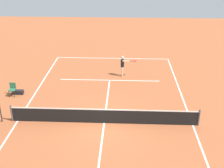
{
  "coord_description": "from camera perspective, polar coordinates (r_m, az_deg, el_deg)",
  "views": [
    {
      "loc": [
        -1.15,
        14.94,
        9.54
      ],
      "look_at": [
        -0.3,
        -3.9,
        0.8
      ],
      "focal_mm": 46.76,
      "sensor_mm": 36.0,
      "label": 1
    }
  ],
  "objects": [
    {
      "name": "tennis_ball",
      "position": [
        23.01,
        4.92,
        0.36
      ],
      "size": [
        0.07,
        0.07,
        0.07
      ],
      "primitive_type": "sphere",
      "color": "#CCE033",
      "rests_on": "ground"
    },
    {
      "name": "tennis_net",
      "position": [
        17.5,
        -1.56,
        -6.27
      ],
      "size": [
        11.31,
        0.1,
        1.07
      ],
      "color": "#4C4C51",
      "rests_on": "ground"
    },
    {
      "name": "ground_plane",
      "position": [
        17.76,
        -1.55,
        -7.64
      ],
      "size": [
        60.0,
        60.0,
        0.0
      ],
      "primitive_type": "plane",
      "color": "#AD5933"
    },
    {
      "name": "equipment_bag",
      "position": [
        22.14,
        -17.88,
        -1.53
      ],
      "size": [
        0.76,
        0.32,
        0.3
      ],
      "primitive_type": "cube",
      "color": "black",
      "rests_on": "ground"
    },
    {
      "name": "courtside_chair_mid",
      "position": [
        21.88,
        -18.9,
        -0.87
      ],
      "size": [
        0.44,
        0.46,
        0.95
      ],
      "color": "#262626",
      "rests_on": "ground"
    },
    {
      "name": "player_serving",
      "position": [
        23.77,
        2.17,
        3.89
      ],
      "size": [
        1.3,
        0.5,
        1.75
      ],
      "rotation": [
        0.0,
        0.0,
        1.63
      ],
      "color": "beige",
      "rests_on": "ground"
    },
    {
      "name": "court_lines",
      "position": [
        17.76,
        -1.55,
        -7.63
      ],
      "size": [
        10.71,
        23.14,
        0.01
      ],
      "color": "white",
      "rests_on": "ground"
    }
  ]
}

